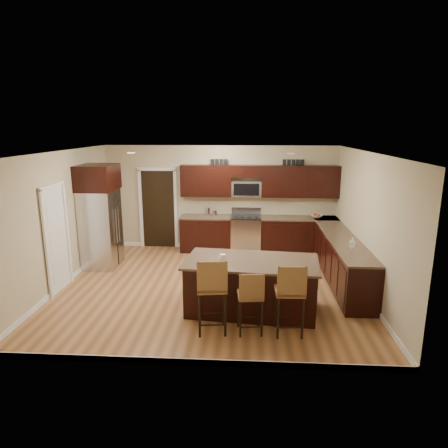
# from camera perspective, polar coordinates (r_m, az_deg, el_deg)

# --- Properties ---
(floor) EXTENTS (6.00, 6.00, 0.00)m
(floor) POSITION_cam_1_polar(r_m,az_deg,el_deg) (8.19, -1.88, -8.96)
(floor) COLOR #A26C40
(floor) RESTS_ON ground
(ceiling) EXTENTS (6.00, 6.00, 0.00)m
(ceiling) POSITION_cam_1_polar(r_m,az_deg,el_deg) (7.57, -2.04, 10.25)
(ceiling) COLOR silver
(ceiling) RESTS_ON wall_back
(wall_back) EXTENTS (6.00, 0.00, 6.00)m
(wall_back) POSITION_cam_1_polar(r_m,az_deg,el_deg) (10.46, -0.53, 3.76)
(wall_back) COLOR tan
(wall_back) RESTS_ON floor
(wall_left) EXTENTS (0.00, 5.50, 5.50)m
(wall_left) POSITION_cam_1_polar(r_m,az_deg,el_deg) (8.59, -22.30, 0.53)
(wall_left) COLOR tan
(wall_left) RESTS_ON floor
(wall_right) EXTENTS (0.00, 5.50, 5.50)m
(wall_right) POSITION_cam_1_polar(r_m,az_deg,el_deg) (8.06, 19.78, -0.06)
(wall_right) COLOR tan
(wall_right) RESTS_ON floor
(base_cabinets) EXTENTS (4.02, 3.96, 0.92)m
(base_cabinets) POSITION_cam_1_polar(r_m,az_deg,el_deg) (9.44, 10.52, -3.12)
(base_cabinets) COLOR black
(base_cabinets) RESTS_ON floor
(upper_cabinets) EXTENTS (4.00, 0.33, 0.80)m
(upper_cabinets) POSITION_cam_1_polar(r_m,az_deg,el_deg) (10.20, 5.29, 6.24)
(upper_cabinets) COLOR black
(upper_cabinets) RESTS_ON wall_back
(range) EXTENTS (0.76, 0.64, 1.11)m
(range) POSITION_cam_1_polar(r_m,az_deg,el_deg) (10.33, 3.13, -1.37)
(range) COLOR silver
(range) RESTS_ON floor
(microwave) EXTENTS (0.76, 0.31, 0.40)m
(microwave) POSITION_cam_1_polar(r_m,az_deg,el_deg) (10.24, 3.23, 5.06)
(microwave) COLOR silver
(microwave) RESTS_ON upper_cabinets
(doorway) EXTENTS (0.85, 0.03, 2.06)m
(doorway) POSITION_cam_1_polar(r_m,az_deg,el_deg) (10.74, -9.35, 2.11)
(doorway) COLOR black
(doorway) RESTS_ON floor
(pantry_door) EXTENTS (0.03, 0.80, 2.04)m
(pantry_door) POSITION_cam_1_polar(r_m,az_deg,el_deg) (8.40, -22.85, -2.13)
(pantry_door) COLOR white
(pantry_door) RESTS_ON floor
(letter_decor) EXTENTS (2.20, 0.03, 0.15)m
(letter_decor) POSITION_cam_1_polar(r_m,az_deg,el_deg) (10.15, 4.53, 8.80)
(letter_decor) COLOR black
(letter_decor) RESTS_ON upper_cabinets
(island) EXTENTS (2.38, 1.41, 0.92)m
(island) POSITION_cam_1_polar(r_m,az_deg,el_deg) (7.08, 3.90, -8.98)
(island) COLOR black
(island) RESTS_ON floor
(stool_left) EXTENTS (0.51, 0.51, 1.23)m
(stool_left) POSITION_cam_1_polar(r_m,az_deg,el_deg) (6.19, -1.73, -9.03)
(stool_left) COLOR olive
(stool_left) RESTS_ON floor
(stool_mid) EXTENTS (0.43, 0.43, 1.03)m
(stool_mid) POSITION_cam_1_polar(r_m,az_deg,el_deg) (6.22, 3.83, -10.15)
(stool_mid) COLOR olive
(stool_mid) RESTS_ON floor
(stool_right) EXTENTS (0.46, 0.46, 1.17)m
(stool_right) POSITION_cam_1_polar(r_m,az_deg,el_deg) (6.22, 9.45, -9.47)
(stool_right) COLOR olive
(stool_right) RESTS_ON floor
(refrigerator) EXTENTS (0.79, 0.95, 2.35)m
(refrigerator) POSITION_cam_1_polar(r_m,az_deg,el_deg) (9.47, -17.28, 1.20)
(refrigerator) COLOR silver
(refrigerator) RESTS_ON floor
(floor_mat) EXTENTS (0.87, 0.60, 0.01)m
(floor_mat) POSITION_cam_1_polar(r_m,az_deg,el_deg) (9.49, 4.99, -5.74)
(floor_mat) COLOR olive
(floor_mat) RESTS_ON floor
(fruit_bowl) EXTENTS (0.33, 0.33, 0.07)m
(fruit_bowl) POSITION_cam_1_polar(r_m,az_deg,el_deg) (10.36, 13.11, 1.08)
(fruit_bowl) COLOR silver
(fruit_bowl) RESTS_ON base_cabinets
(soap_bottle) EXTENTS (0.11, 0.11, 0.21)m
(soap_bottle) POSITION_cam_1_polar(r_m,az_deg,el_deg) (7.90, 17.85, -2.65)
(soap_bottle) COLOR #B2B2B2
(soap_bottle) RESTS_ON base_cabinets
(canister_tall) EXTENTS (0.12, 0.12, 0.22)m
(canister_tall) POSITION_cam_1_polar(r_m,az_deg,el_deg) (10.25, -2.32, 1.73)
(canister_tall) COLOR silver
(canister_tall) RESTS_ON base_cabinets
(canister_short) EXTENTS (0.11, 0.11, 0.15)m
(canister_short) POSITION_cam_1_polar(r_m,az_deg,el_deg) (10.24, -1.34, 1.52)
(canister_short) COLOR silver
(canister_short) RESTS_ON base_cabinets
(island_jar) EXTENTS (0.10, 0.10, 0.10)m
(island_jar) POSITION_cam_1_polar(r_m,az_deg,el_deg) (6.90, -0.19, -4.75)
(island_jar) COLOR white
(island_jar) RESTS_ON island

